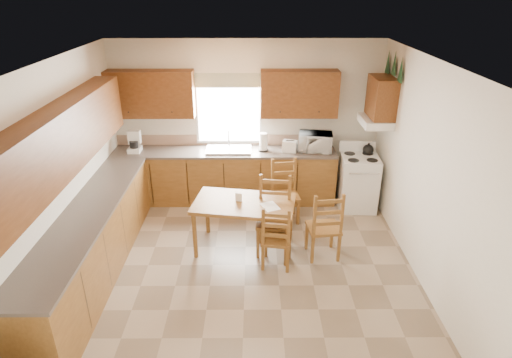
{
  "coord_description": "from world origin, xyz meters",
  "views": [
    {
      "loc": [
        0.12,
        -4.8,
        3.49
      ],
      "look_at": [
        0.15,
        0.3,
        1.15
      ],
      "focal_mm": 30.0,
      "sensor_mm": 36.0,
      "label": 1
    }
  ],
  "objects_px": {
    "chair_near_left": "(277,235)",
    "chair_far_left": "(274,217)",
    "stove": "(358,183)",
    "chair_near_right": "(324,223)",
    "chair_far_right": "(285,192)",
    "dining_table": "(244,225)",
    "microwave": "(315,142)"
  },
  "relations": [
    {
      "from": "chair_near_left",
      "to": "chair_far_left",
      "type": "bearing_deg",
      "value": -75.65
    },
    {
      "from": "stove",
      "to": "chair_near_left",
      "type": "distance_m",
      "value": 2.19
    },
    {
      "from": "chair_near_left",
      "to": "stove",
      "type": "bearing_deg",
      "value": -122.25
    },
    {
      "from": "chair_near_right",
      "to": "chair_far_left",
      "type": "bearing_deg",
      "value": -14.62
    },
    {
      "from": "chair_far_left",
      "to": "chair_near_right",
      "type": "bearing_deg",
      "value": -1.65
    },
    {
      "from": "chair_near_left",
      "to": "chair_far_right",
      "type": "distance_m",
      "value": 1.22
    },
    {
      "from": "chair_near_left",
      "to": "chair_far_left",
      "type": "height_order",
      "value": "chair_far_left"
    },
    {
      "from": "dining_table",
      "to": "chair_far_right",
      "type": "bearing_deg",
      "value": 60.71
    },
    {
      "from": "stove",
      "to": "chair_far_left",
      "type": "relative_size",
      "value": 0.82
    },
    {
      "from": "stove",
      "to": "chair_far_left",
      "type": "bearing_deg",
      "value": -134.13
    },
    {
      "from": "stove",
      "to": "microwave",
      "type": "xyz_separation_m",
      "value": [
        -0.71,
        0.28,
        0.63
      ]
    },
    {
      "from": "microwave",
      "to": "dining_table",
      "type": "height_order",
      "value": "microwave"
    },
    {
      "from": "chair_near_left",
      "to": "chair_far_right",
      "type": "bearing_deg",
      "value": -90.19
    },
    {
      "from": "dining_table",
      "to": "chair_near_right",
      "type": "xyz_separation_m",
      "value": [
        1.09,
        -0.19,
        0.14
      ]
    },
    {
      "from": "dining_table",
      "to": "chair_far_left",
      "type": "bearing_deg",
      "value": -3.33
    },
    {
      "from": "chair_far_left",
      "to": "chair_far_right",
      "type": "relative_size",
      "value": 1.1
    },
    {
      "from": "dining_table",
      "to": "chair_near_left",
      "type": "height_order",
      "value": "chair_near_left"
    },
    {
      "from": "chair_near_right",
      "to": "microwave",
      "type": "bearing_deg",
      "value": -99.01
    },
    {
      "from": "microwave",
      "to": "chair_near_left",
      "type": "bearing_deg",
      "value": -103.11
    },
    {
      "from": "dining_table",
      "to": "chair_near_left",
      "type": "xyz_separation_m",
      "value": [
        0.44,
        -0.41,
        0.09
      ]
    },
    {
      "from": "microwave",
      "to": "dining_table",
      "type": "xyz_separation_m",
      "value": [
        -1.17,
        -1.52,
        -0.7
      ]
    },
    {
      "from": "chair_near_left",
      "to": "chair_far_right",
      "type": "height_order",
      "value": "chair_far_right"
    },
    {
      "from": "microwave",
      "to": "chair_far_left",
      "type": "relative_size",
      "value": 0.47
    },
    {
      "from": "chair_near_right",
      "to": "dining_table",
      "type": "bearing_deg",
      "value": -16.24
    },
    {
      "from": "microwave",
      "to": "chair_near_right",
      "type": "bearing_deg",
      "value": -85.04
    },
    {
      "from": "microwave",
      "to": "chair_far_right",
      "type": "xyz_separation_m",
      "value": [
        -0.53,
        -0.73,
        -0.58
      ]
    },
    {
      "from": "chair_far_right",
      "to": "dining_table",
      "type": "bearing_deg",
      "value": -136.29
    },
    {
      "from": "microwave",
      "to": "chair_far_left",
      "type": "height_order",
      "value": "microwave"
    },
    {
      "from": "dining_table",
      "to": "microwave",
      "type": "bearing_deg",
      "value": 61.69
    },
    {
      "from": "stove",
      "to": "chair_near_right",
      "type": "bearing_deg",
      "value": -115.24
    },
    {
      "from": "microwave",
      "to": "chair_far_right",
      "type": "relative_size",
      "value": 0.51
    },
    {
      "from": "dining_table",
      "to": "chair_near_right",
      "type": "bearing_deg",
      "value": -0.67
    }
  ]
}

